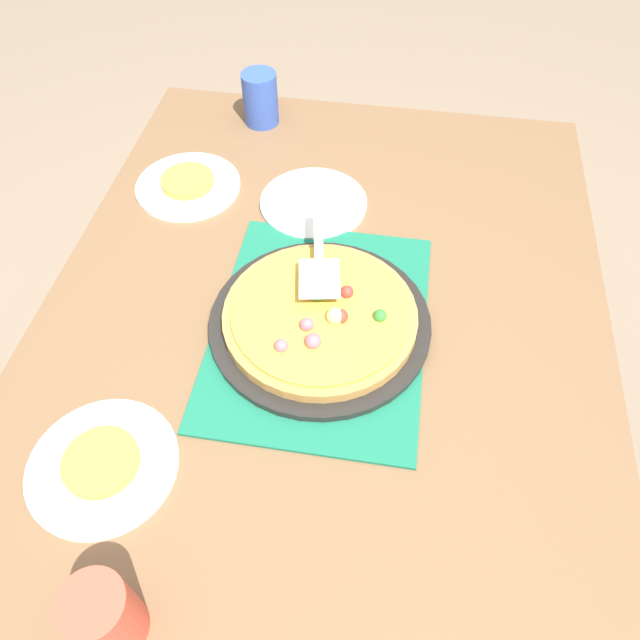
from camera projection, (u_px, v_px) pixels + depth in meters
name	position (u px, v px, depth m)	size (l,w,h in m)	color
ground_plane	(320.00, 497.00, 1.63)	(8.00, 8.00, 0.00)	#84705B
dining_table	(320.00, 363.00, 1.13)	(1.40, 1.00, 0.75)	brown
placemat	(320.00, 326.00, 1.04)	(0.48, 0.36, 0.01)	#196B4C
pizza_pan	(320.00, 323.00, 1.04)	(0.38, 0.38, 0.01)	black
pizza	(320.00, 315.00, 1.02)	(0.33, 0.33, 0.05)	#B78442
plate_near_left	(103.00, 466.00, 0.88)	(0.22, 0.22, 0.01)	white
plate_far_right	(188.00, 186.00, 1.28)	(0.22, 0.22, 0.01)	white
plate_side	(314.00, 203.00, 1.24)	(0.22, 0.22, 0.01)	white
served_slice_left	(101.00, 462.00, 0.87)	(0.11, 0.11, 0.02)	gold
served_slice_right	(187.00, 181.00, 1.27)	(0.11, 0.11, 0.02)	gold
cup_near	(260.00, 99.00, 1.39)	(0.08, 0.08, 0.12)	#3351AD
cup_far	(104.00, 616.00, 0.70)	(0.08, 0.08, 0.12)	#E04C38
pizza_server	(319.00, 258.00, 1.05)	(0.23, 0.08, 0.01)	silver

